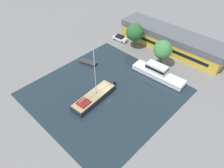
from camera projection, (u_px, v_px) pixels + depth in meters
ground_plane at (105, 92)px, 49.06m from camera, size 440.00×440.00×0.00m
water_canal at (105, 92)px, 49.06m from camera, size 29.41×30.31×0.01m
warehouse_building at (171, 40)px, 60.80m from camera, size 30.72×8.53×5.26m
quay_tree_near_building at (163, 50)px, 53.06m from camera, size 4.66×4.66×7.27m
quay_tree_by_water at (135, 32)px, 59.92m from camera, size 4.92×4.92×7.19m
parked_car at (120, 38)px, 65.26m from camera, size 4.70×2.26×1.61m
sailboat_moored at (94, 97)px, 46.88m from camera, size 4.11×12.25×12.65m
motor_cruiser at (158, 73)px, 52.27m from camera, size 13.51×4.23×3.37m
small_dinghy at (88, 63)px, 56.91m from camera, size 4.91×2.97×0.61m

